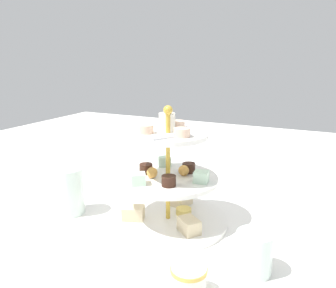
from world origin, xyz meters
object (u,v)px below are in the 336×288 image
object	(u,v)px
water_glass_tall_right	(70,191)
teacup_with_saucer	(189,282)
butter_knife_right	(59,285)
butter_knife_left	(171,178)
water_glass_short_left	(254,253)
tiered_serving_stand	(168,187)

from	to	relation	value
water_glass_tall_right	teacup_with_saucer	bearing A→B (deg)	-112.40
water_glass_tall_right	butter_knife_right	size ratio (longest dim) A/B	0.66
water_glass_tall_right	butter_knife_left	world-z (taller)	water_glass_tall_right
water_glass_short_left	butter_knife_left	size ratio (longest dim) A/B	0.44
water_glass_short_left	butter_knife_left	distance (m)	0.50
teacup_with_saucer	butter_knife_left	bearing A→B (deg)	28.18
water_glass_short_left	teacup_with_saucer	size ratio (longest dim) A/B	0.84
teacup_with_saucer	water_glass_short_left	bearing A→B (deg)	-36.43
water_glass_short_left	teacup_with_saucer	world-z (taller)	water_glass_short_left
water_glass_tall_right	teacup_with_saucer	size ratio (longest dim) A/B	1.25
tiered_serving_stand	butter_knife_left	xyz separation A→B (m)	(0.27, 0.12, -0.08)
tiered_serving_stand	butter_knife_right	xyz separation A→B (m)	(-0.28, 0.06, -0.08)
water_glass_tall_right	water_glass_short_left	size ratio (longest dim) A/B	1.48
water_glass_short_left	butter_knife_left	bearing A→B (deg)	42.04
water_glass_tall_right	butter_knife_left	bearing A→B (deg)	-19.57
water_glass_tall_right	teacup_with_saucer	distance (m)	0.40
tiered_serving_stand	butter_knife_right	world-z (taller)	tiered_serving_stand
water_glass_short_left	teacup_with_saucer	distance (m)	0.13
tiered_serving_stand	butter_knife_left	size ratio (longest dim) A/B	1.60
tiered_serving_stand	water_glass_short_left	xyz separation A→B (m)	(-0.11, -0.22, -0.05)
butter_knife_left	water_glass_tall_right	bearing A→B (deg)	38.05
teacup_with_saucer	butter_knife_right	world-z (taller)	teacup_with_saucer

